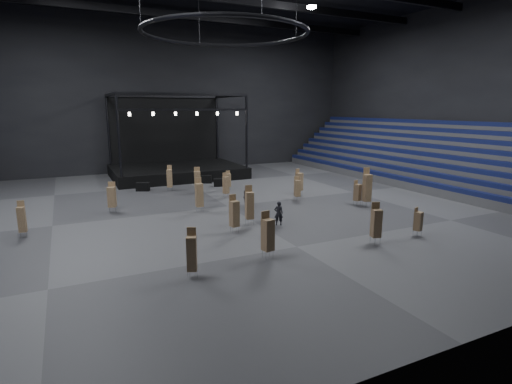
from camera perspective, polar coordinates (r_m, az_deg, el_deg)
name	(u,v)px	position (r m, az deg, el deg)	size (l,w,h in m)	color
floor	(228,206)	(31.82, -4.06, -2.04)	(50.00, 50.00, 0.00)	#434345
wall_back	(163,97)	(51.03, -13.19, 13.12)	(50.00, 0.20, 18.00)	black
wall_front	(496,60)	(13.76, 31.10, 15.85)	(50.00, 0.20, 18.00)	black
wall_right	(456,94)	(46.32, 26.63, 12.35)	(0.20, 42.00, 18.00)	black
bleachers_right	(435,167)	(45.10, 24.16, 3.32)	(7.20, 40.00, 6.40)	#454547
stage	(175,163)	(46.79, -11.47, 4.05)	(14.00, 10.00, 9.20)	black
truss_ring	(225,33)	(31.34, -4.43, 21.70)	(12.30, 12.30, 5.15)	black
flight_case_left	(143,187)	(39.00, -15.87, 0.73)	(1.21, 0.60, 0.80)	black
flight_case_mid	(220,182)	(39.89, -5.22, 1.36)	(1.16, 0.58, 0.77)	black
flight_case_right	(206,179)	(41.77, -7.18, 1.82)	(1.21, 0.61, 0.81)	black
chair_stack_0	(226,185)	(34.70, -4.32, 1.06)	(0.55, 0.55, 2.20)	silver
chair_stack_1	(22,219)	(27.79, -30.46, -3.32)	(0.46, 0.46, 2.25)	silver
chair_stack_2	(418,221)	(26.18, 22.15, -3.82)	(0.54, 0.54, 1.78)	silver
chair_stack_3	(367,187)	(32.46, 15.58, 0.67)	(0.64, 0.64, 3.12)	silver
chair_stack_4	(249,205)	(26.47, -0.94, -1.83)	(0.58, 0.58, 2.67)	silver
chair_stack_5	(376,222)	(23.80, 16.79, -4.19)	(0.62, 0.62, 2.43)	silver
chair_stack_6	(234,213)	(24.84, -3.13, -3.02)	(0.56, 0.56, 2.43)	silver
chair_stack_7	(268,234)	(20.64, 1.67, -6.01)	(0.61, 0.61, 2.50)	silver
chair_stack_8	(197,179)	(36.80, -8.38, 1.80)	(0.66, 0.66, 2.40)	silver
chair_stack_9	(297,188)	(33.61, 5.92, 0.60)	(0.55, 0.55, 2.08)	silver
chair_stack_10	(192,253)	(18.58, -9.17, -8.55)	(0.58, 0.58, 2.37)	silver
chair_stack_11	(170,178)	(38.20, -12.25, 1.99)	(0.60, 0.60, 2.44)	silver
chair_stack_12	(357,192)	(32.81, 14.28, -0.01)	(0.60, 0.60, 2.03)	silver
chair_stack_13	(228,180)	(37.93, -3.96, 1.75)	(0.46, 0.46, 1.85)	silver
chair_stack_14	(299,181)	(35.72, 6.17, 1.53)	(0.68, 0.68, 2.38)	silver
chair_stack_15	(112,196)	(31.43, -19.91, -0.60)	(0.69, 0.69, 2.31)	silver
chair_stack_16	(199,194)	(30.01, -8.11, -0.34)	(0.52, 0.52, 2.61)	silver
man_center	(279,213)	(26.53, 3.25, -3.06)	(0.59, 0.39, 1.62)	black
crew_member	(247,196)	(31.37, -1.23, -0.59)	(0.84, 0.66, 1.74)	black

